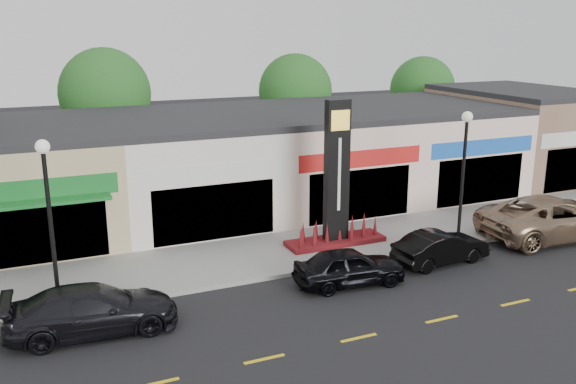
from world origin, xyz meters
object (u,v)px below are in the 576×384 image
lamp_west_near (49,208)px  car_dark_sedan (93,310)px  lamp_east_near (464,163)px  car_gold_suv (553,217)px  pylon_sign (336,194)px  car_black_sedan (349,267)px  car_black_conv (441,247)px

lamp_west_near → car_dark_sedan: bearing=-66.7°
lamp_east_near → car_gold_suv: bearing=-14.0°
lamp_east_near → pylon_sign: 5.42m
car_gold_suv → lamp_east_near: bearing=79.6°
pylon_sign → car_black_sedan: pylon_sign is taller
lamp_east_near → car_dark_sedan: 15.52m
car_black_sedan → car_gold_suv: car_gold_suv is taller
lamp_west_near → car_black_conv: bearing=-6.5°
car_dark_sedan → car_black_sedan: car_dark_sedan is taller
pylon_sign → car_dark_sedan: 10.90m
lamp_west_near → car_dark_sedan: 3.51m
car_dark_sedan → car_black_sedan: (8.77, 0.03, -0.05)m
lamp_east_near → car_black_conv: size_ratio=1.39×
lamp_west_near → car_black_conv: lamp_west_near is taller
lamp_east_near → pylon_sign: bearing=161.3°
car_dark_sedan → car_gold_suv: car_gold_suv is taller
car_black_conv → car_gold_suv: (6.30, 0.53, 0.27)m
car_dark_sedan → car_gold_suv: bearing=-83.5°
pylon_sign → car_black_sedan: (-1.37, -3.66, -1.60)m
car_black_conv → car_gold_suv: car_gold_suv is taller
lamp_east_near → car_black_sedan: size_ratio=1.38×
lamp_west_near → car_black_sedan: size_ratio=1.38×
car_black_sedan → car_gold_suv: 10.60m
car_dark_sedan → car_black_conv: (13.02, 0.42, -0.08)m
lamp_west_near → car_black_sedan: (9.63, -1.96, -2.80)m
car_dark_sedan → lamp_east_near: bearing=-78.8°
car_dark_sedan → car_black_conv: bearing=-84.4°
pylon_sign → car_gold_suv: pylon_sign is taller
lamp_east_near → car_black_sedan: bearing=-162.9°
lamp_east_near → car_dark_sedan: size_ratio=1.09×
car_black_conv → car_gold_suv: bearing=-90.1°
lamp_west_near → car_dark_sedan: lamp_west_near is taller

